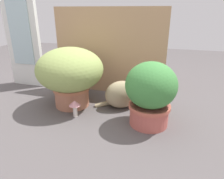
{
  "coord_description": "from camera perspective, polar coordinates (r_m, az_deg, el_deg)",
  "views": [
    {
      "loc": [
        0.53,
        -1.23,
        0.73
      ],
      "look_at": [
        0.14,
        0.1,
        0.18
      ],
      "focal_mm": 32.31,
      "sensor_mm": 36.0,
      "label": 1
    }
  ],
  "objects": [
    {
      "name": "ground_plane",
      "position": [
        1.53,
        -6.24,
        -7.07
      ],
      "size": [
        6.0,
        6.0,
        0.0
      ],
      "primitive_type": "plane",
      "color": "#544E4F"
    },
    {
      "name": "cardboard_backdrop",
      "position": [
        1.84,
        -0.82,
        10.6
      ],
      "size": [
        1.01,
        0.03,
        0.76
      ],
      "primitive_type": "cube",
      "color": "tan",
      "rests_on": "ground"
    },
    {
      "name": "window_panel_white",
      "position": [
        2.19,
        -24.02,
        13.63
      ],
      "size": [
        0.36,
        0.05,
        0.98
      ],
      "color": "white",
      "rests_on": "ground"
    },
    {
      "name": "grass_planter",
      "position": [
        1.6,
        -11.73,
        4.65
      ],
      "size": [
        0.52,
        0.52,
        0.47
      ],
      "color": "#AD6C52",
      "rests_on": "ground"
    },
    {
      "name": "leafy_planter",
      "position": [
        1.33,
        10.84,
        -0.84
      ],
      "size": [
        0.33,
        0.33,
        0.43
      ],
      "color": "#BC5A50",
      "rests_on": "ground"
    },
    {
      "name": "cat",
      "position": [
        1.59,
        3.3,
        -0.96
      ],
      "size": [
        0.39,
        0.27,
        0.32
      ],
      "color": "tan",
      "rests_on": "ground"
    },
    {
      "name": "mushroom_ornament_pink",
      "position": [
        1.48,
        -10.5,
        -4.34
      ],
      "size": [
        0.08,
        0.08,
        0.13
      ],
      "color": "silver",
      "rests_on": "ground"
    }
  ]
}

